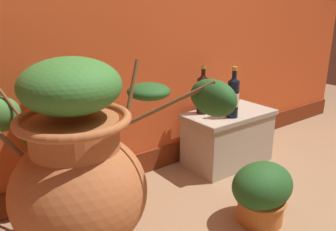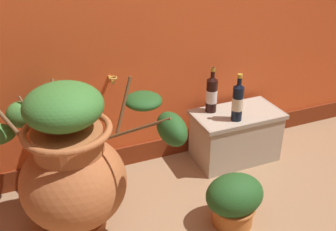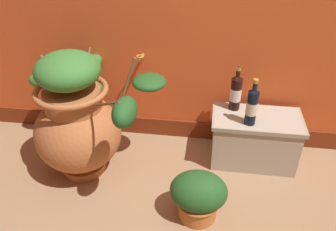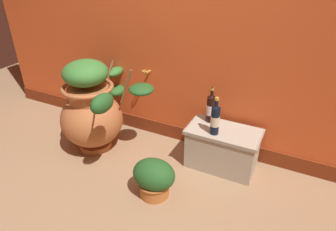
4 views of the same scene
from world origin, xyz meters
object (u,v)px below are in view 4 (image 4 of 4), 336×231
at_px(terracotta_urn, 92,108).
at_px(wine_bottle_left, 215,118).
at_px(wine_bottle_middle, 211,107).
at_px(potted_shrub, 154,178).

relative_size(terracotta_urn, wine_bottle_left, 3.21).
bearing_deg(terracotta_urn, wine_bottle_left, 8.75).
bearing_deg(wine_bottle_middle, terracotta_urn, -161.14).
xyz_separation_m(terracotta_urn, wine_bottle_left, (1.14, 0.18, 0.09)).
xyz_separation_m(wine_bottle_middle, potted_shrub, (-0.20, -0.69, -0.35)).
relative_size(wine_bottle_left, wine_bottle_middle, 1.01).
bearing_deg(potted_shrub, terracotta_urn, 158.33).
xyz_separation_m(terracotta_urn, wine_bottle_middle, (1.04, 0.35, 0.09)).
bearing_deg(wine_bottle_left, potted_shrub, -120.74).
distance_m(wine_bottle_left, potted_shrub, 0.69).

